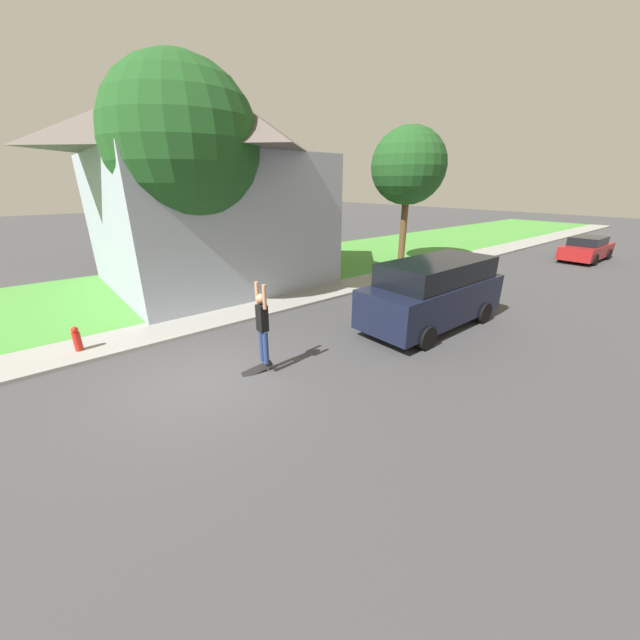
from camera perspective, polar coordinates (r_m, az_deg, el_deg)
ground_plane at (r=8.99m, az=-18.12°, el=-9.11°), size 120.00×120.00×0.00m
lawn at (r=18.17m, az=-10.40°, el=6.99°), size 10.00×80.00×0.08m
sidewalk at (r=14.62m, az=-1.75°, el=3.93°), size 1.80×80.00×0.10m
house at (r=17.20m, az=-17.89°, el=20.52°), size 9.18×9.16×8.42m
lawn_tree_near at (r=13.63m, az=-21.05°, el=25.01°), size 4.96×4.96×8.01m
lawn_tree_far at (r=20.66m, az=13.96°, el=22.72°), size 3.87×3.87×7.03m
suv_parked at (r=11.87m, az=17.71°, el=4.26°), size 2.16×5.17×2.14m
car_down_street at (r=26.83m, az=36.85°, el=9.12°), size 1.87×4.43×1.41m
skateboarder at (r=8.40m, az=-9.20°, el=-0.45°), size 0.41×0.23×1.97m
skateboard at (r=8.98m, az=-9.95°, el=-7.81°), size 0.29×0.78×0.30m
fire_hydrant at (r=11.64m, az=-34.37°, el=-2.53°), size 0.20×0.20×0.69m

